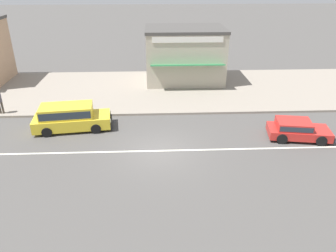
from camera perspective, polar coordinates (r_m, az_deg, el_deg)
name	(u,v)px	position (r m, az deg, el deg)	size (l,w,h in m)	color
ground_plane	(160,151)	(17.93, -1.49, -4.33)	(160.00, 160.00, 0.00)	#4C4947
lane_centre_stripe	(160,151)	(17.93, -1.49, -4.33)	(50.40, 0.14, 0.01)	silver
kerb_strip	(157,90)	(26.81, -1.92, 6.37)	(68.00, 10.00, 0.15)	gray
minivan_yellow_0	(70,116)	(20.83, -16.73, 1.61)	(4.85, 2.31, 1.56)	yellow
hatchback_red_2	(297,129)	(20.39, 21.53, -0.48)	(3.77, 2.17, 1.10)	red
shopfront_mid_block	(185,55)	(28.37, 2.91, 12.33)	(6.55, 5.42, 4.47)	#B2A893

